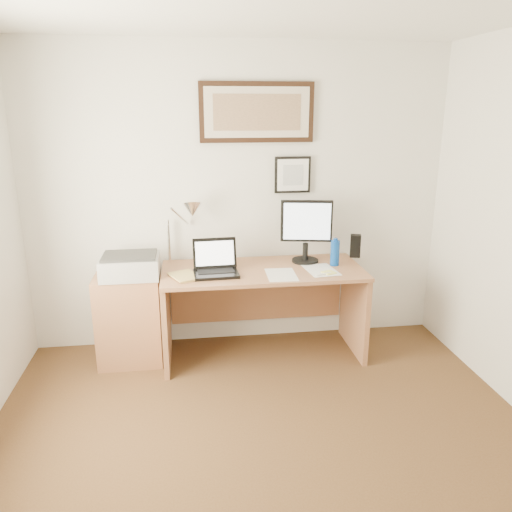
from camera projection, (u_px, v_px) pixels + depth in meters
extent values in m
plane|color=#4C311B|center=(280.00, 501.00, 2.63)|extent=(4.00, 4.00, 0.00)
cube|color=silver|center=(239.00, 199.00, 4.17)|extent=(3.50, 0.02, 2.50)
cube|color=#935D3D|center=(130.00, 318.00, 4.00)|extent=(0.50, 0.40, 0.73)
cylinder|color=#0B3D98|center=(335.00, 253.00, 4.04)|extent=(0.07, 0.07, 0.21)
cylinder|color=#0B3D98|center=(336.00, 240.00, 4.01)|extent=(0.04, 0.04, 0.02)
cube|color=black|center=(355.00, 246.00, 4.28)|extent=(0.10, 0.10, 0.19)
cube|color=silver|center=(281.00, 275.00, 3.84)|extent=(0.23, 0.33, 0.00)
cube|color=silver|center=(321.00, 270.00, 3.94)|extent=(0.26, 0.35, 0.00)
cube|color=#EBEB6F|center=(329.00, 272.00, 3.87)|extent=(0.12, 0.12, 0.01)
cylinder|color=white|center=(324.00, 274.00, 3.83)|extent=(0.14, 0.06, 0.02)
imported|color=tan|center=(174.00, 278.00, 3.73)|extent=(0.27, 0.31, 0.02)
cube|color=#935D3D|center=(263.00, 271.00, 3.98)|extent=(1.60, 0.70, 0.03)
cube|color=#935D3D|center=(166.00, 319.00, 3.99)|extent=(0.04, 0.65, 0.72)
cube|color=#935D3D|center=(354.00, 309.00, 4.19)|extent=(0.04, 0.65, 0.72)
cube|color=#935D3D|center=(257.00, 290.00, 4.38)|extent=(1.50, 0.03, 0.55)
cube|color=black|center=(216.00, 274.00, 3.82)|extent=(0.35, 0.26, 0.02)
cube|color=black|center=(216.00, 271.00, 3.85)|extent=(0.29, 0.14, 0.00)
cube|color=black|center=(215.00, 253.00, 3.92)|extent=(0.34, 0.09, 0.23)
cube|color=white|center=(215.00, 253.00, 3.91)|extent=(0.30, 0.07, 0.18)
cylinder|color=black|center=(305.00, 261.00, 4.16)|extent=(0.22, 0.22, 0.02)
cylinder|color=black|center=(305.00, 251.00, 4.14)|extent=(0.04, 0.04, 0.14)
cube|color=black|center=(306.00, 221.00, 4.06)|extent=(0.42, 0.11, 0.34)
cube|color=silver|center=(307.00, 222.00, 4.04)|extent=(0.37, 0.07, 0.30)
cube|color=#A9A9AB|center=(130.00, 267.00, 3.84)|extent=(0.44, 0.34, 0.16)
cube|color=#2F2F2F|center=(129.00, 256.00, 3.81)|extent=(0.40, 0.30, 0.02)
cylinder|color=silver|center=(169.00, 241.00, 4.10)|extent=(0.02, 0.02, 0.36)
cylinder|color=silver|center=(180.00, 216.00, 4.00)|extent=(0.15, 0.23, 0.19)
cone|color=silver|center=(192.00, 210.00, 3.94)|extent=(0.16, 0.18, 0.15)
cube|color=black|center=(257.00, 112.00, 3.96)|extent=(0.92, 0.03, 0.47)
cube|color=beige|center=(257.00, 112.00, 3.95)|extent=(0.84, 0.01, 0.39)
cube|color=brown|center=(257.00, 112.00, 3.94)|extent=(0.70, 0.00, 0.28)
cube|color=black|center=(293.00, 175.00, 4.14)|extent=(0.30, 0.02, 0.30)
cube|color=white|center=(293.00, 175.00, 4.13)|extent=(0.26, 0.00, 0.26)
cube|color=#ABB0B5|center=(293.00, 175.00, 4.13)|extent=(0.17, 0.00, 0.17)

